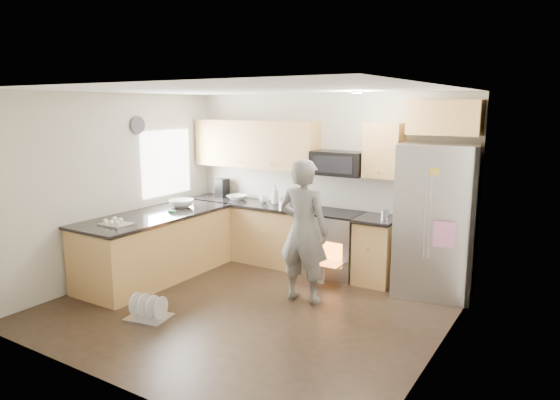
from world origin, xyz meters
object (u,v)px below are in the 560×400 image
Objects in this scene: stove_range at (334,229)px; refrigerator at (435,220)px; dish_rack at (149,312)px; person at (303,231)px.

refrigerator reaches higher than stove_range.
refrigerator is 3.71m from dish_rack.
refrigerator is at bearing -142.53° from person.
stove_range is at bearing 66.09° from dish_rack.
dish_rack is at bearing 46.77° from person.
person is 2.06m from dish_rack.
refrigerator reaches higher than person.
dish_rack is (-1.12, -2.54, -0.60)m from stove_range.
person is at bearing 49.41° from dish_rack.
person is (-1.31, -1.11, -0.08)m from refrigerator.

